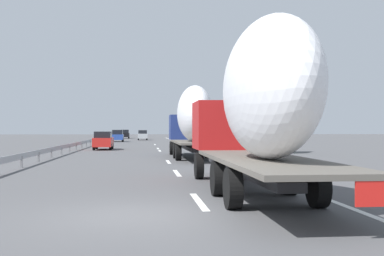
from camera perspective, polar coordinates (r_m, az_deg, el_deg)
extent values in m
plane|color=#4C4C4F|center=(51.16, -6.17, -2.37)|extent=(260.00, 260.00, 0.00)
cube|color=white|center=(13.36, 0.82, -8.73)|extent=(3.20, 0.20, 0.01)
cube|color=white|center=(21.83, -1.81, -5.38)|extent=(3.20, 0.20, 0.01)
cube|color=white|center=(29.24, -2.85, -4.04)|extent=(3.20, 0.20, 0.01)
cube|color=white|center=(44.16, -3.87, -2.72)|extent=(3.20, 0.20, 0.01)
cube|color=white|center=(49.21, -4.08, -2.45)|extent=(3.20, 0.20, 0.01)
cube|color=white|center=(61.54, -4.44, -1.98)|extent=(3.20, 0.20, 0.01)
cube|color=white|center=(56.40, -0.54, -2.15)|extent=(110.00, 0.20, 0.01)
cube|color=navy|center=(37.41, -0.75, 0.10)|extent=(2.40, 2.50, 1.90)
cube|color=black|center=(38.51, -0.90, 0.84)|extent=(0.08, 2.12, 0.80)
cube|color=#262628|center=(34.54, -0.32, -2.33)|extent=(10.71, 0.70, 0.24)
cube|color=#59544C|center=(31.63, 0.19, -1.69)|extent=(9.24, 2.50, 0.12)
ellipsoid|color=white|center=(31.18, 0.28, 1.74)|extent=(7.05, 2.20, 3.63)
cube|color=red|center=(27.17, 2.66, -2.45)|extent=(0.04, 0.56, 0.56)
cylinder|color=black|center=(37.36, -2.43, -2.40)|extent=(1.04, 0.30, 1.04)
cylinder|color=black|center=(37.55, 0.92, -2.39)|extent=(1.04, 0.30, 1.04)
cylinder|color=black|center=(32.75, -1.95, -2.72)|extent=(1.04, 0.35, 1.04)
cylinder|color=black|center=(32.97, 1.87, -2.70)|extent=(1.04, 0.35, 1.04)
cylinder|color=black|center=(30.36, -1.64, -2.92)|extent=(1.04, 0.35, 1.04)
cylinder|color=black|center=(30.60, 2.48, -2.90)|extent=(1.04, 0.35, 1.04)
cube|color=#B21919|center=(19.35, 4.07, 0.31)|extent=(2.40, 2.50, 1.90)
cube|color=black|center=(20.44, 3.54, 1.69)|extent=(0.08, 2.12, 0.80)
cube|color=#262628|center=(16.42, 5.91, -4.78)|extent=(11.18, 0.70, 0.24)
cube|color=#59544C|center=(13.43, 8.56, -3.81)|extent=(9.75, 2.50, 0.12)
ellipsoid|color=white|center=(13.02, 9.04, 4.66)|extent=(6.41, 2.20, 3.78)
cube|color=red|center=(9.14, 20.48, -7.05)|extent=(0.04, 0.56, 0.56)
cylinder|color=black|center=(19.25, 0.83, -4.54)|extent=(1.04, 0.30, 1.04)
cylinder|color=black|center=(19.62, 7.24, -4.46)|extent=(1.04, 0.30, 1.04)
cylinder|color=black|center=(14.43, 3.11, -6.02)|extent=(1.04, 0.35, 1.04)
cylinder|color=black|center=(14.93, 11.52, -5.82)|extent=(1.04, 0.35, 1.04)
cylinder|color=black|center=(12.08, 4.90, -7.18)|extent=(1.04, 0.35, 1.04)
cylinder|color=black|center=(12.68, 14.78, -6.84)|extent=(1.04, 0.35, 1.04)
cube|color=#ADB2B7|center=(87.54, -5.90, -0.95)|extent=(4.26, 1.73, 0.84)
cube|color=black|center=(87.21, -5.90, -0.47)|extent=(2.34, 1.53, 0.63)
cylinder|color=black|center=(88.87, -6.39, -1.21)|extent=(0.64, 0.22, 0.64)
cylinder|color=black|center=(88.87, -5.41, -1.21)|extent=(0.64, 0.22, 0.64)
cylinder|color=black|center=(86.23, -6.41, -1.24)|extent=(0.64, 0.22, 0.64)
cylinder|color=black|center=(86.23, -5.39, -1.24)|extent=(0.64, 0.22, 0.64)
cube|color=black|center=(101.96, -7.98, -0.83)|extent=(4.06, 1.76, 0.84)
cube|color=black|center=(101.65, -7.98, -0.40)|extent=(2.23, 1.55, 0.70)
cylinder|color=black|center=(103.25, -8.38, -1.05)|extent=(0.64, 0.22, 0.64)
cylinder|color=black|center=(103.20, -7.52, -1.05)|extent=(0.64, 0.22, 0.64)
cylinder|color=black|center=(100.74, -8.45, -1.08)|extent=(0.64, 0.22, 0.64)
cylinder|color=black|center=(100.68, -7.56, -1.08)|extent=(0.64, 0.22, 0.64)
cube|color=red|center=(47.14, -10.51, -1.66)|extent=(4.40, 1.73, 0.84)
cube|color=black|center=(46.80, -10.55, -0.78)|extent=(2.42, 1.52, 0.60)
cylinder|color=black|center=(48.57, -11.28, -2.11)|extent=(0.64, 0.22, 0.64)
cylinder|color=black|center=(48.45, -9.48, -2.11)|extent=(0.64, 0.22, 0.64)
cylinder|color=black|center=(45.86, -11.61, -2.22)|extent=(0.64, 0.22, 0.64)
cylinder|color=black|center=(45.74, -9.70, -2.23)|extent=(0.64, 0.22, 0.64)
cube|color=#28479E|center=(76.23, -8.84, -1.07)|extent=(4.29, 1.76, 0.84)
cube|color=black|center=(75.90, -8.85, -0.49)|extent=(2.36, 1.55, 0.71)
cylinder|color=black|center=(77.61, -9.37, -1.36)|extent=(0.64, 0.22, 0.64)
cylinder|color=black|center=(77.53, -8.21, -1.36)|extent=(0.64, 0.22, 0.64)
cylinder|color=black|center=(74.95, -9.49, -1.41)|extent=(0.64, 0.22, 0.64)
cylinder|color=black|center=(74.87, -8.30, -1.41)|extent=(0.64, 0.22, 0.64)
cylinder|color=gray|center=(58.78, 0.42, -0.87)|extent=(0.10, 0.10, 2.47)
cube|color=#2D569E|center=(58.78, 0.42, 0.68)|extent=(0.06, 0.90, 0.70)
cylinder|color=#472D19|center=(62.68, 6.03, -1.38)|extent=(0.39, 0.39, 1.25)
cone|color=#286B2D|center=(62.67, 6.03, 0.88)|extent=(3.29, 3.29, 3.69)
cylinder|color=#472D19|center=(71.09, 1.72, -1.07)|extent=(0.28, 0.28, 1.65)
cone|color=#194C1E|center=(71.13, 1.72, 1.86)|extent=(3.66, 3.66, 5.63)
cylinder|color=#472D19|center=(40.59, 10.04, -1.70)|extent=(0.36, 0.36, 1.77)
cone|color=#194C1E|center=(40.62, 10.04, 2.51)|extent=(3.56, 3.56, 4.19)
cube|color=#9EA0A5|center=(54.50, -12.47, -1.59)|extent=(94.00, 0.06, 0.32)
cube|color=slate|center=(26.32, -19.66, -3.83)|extent=(0.10, 0.10, 0.60)
cube|color=slate|center=(30.30, -17.82, -3.34)|extent=(0.10, 0.10, 0.60)
cube|color=slate|center=(34.30, -16.40, -2.96)|extent=(0.10, 0.10, 0.60)
cube|color=slate|center=(38.32, -15.29, -2.67)|extent=(0.10, 0.10, 0.60)
cube|color=slate|center=(42.36, -14.38, -2.42)|extent=(0.10, 0.10, 0.60)
cube|color=slate|center=(46.40, -13.63, -2.22)|extent=(0.10, 0.10, 0.60)
cube|color=slate|center=(50.45, -13.01, -2.05)|extent=(0.10, 0.10, 0.60)
cube|color=slate|center=(54.50, -12.47, -1.91)|extent=(0.10, 0.10, 0.60)
cube|color=slate|center=(58.56, -12.01, -1.79)|extent=(0.10, 0.10, 0.60)
cube|color=slate|center=(62.63, -11.61, -1.68)|extent=(0.10, 0.10, 0.60)
cube|color=slate|center=(66.69, -11.26, -1.58)|extent=(0.10, 0.10, 0.60)
cube|color=slate|center=(70.76, -10.95, -1.50)|extent=(0.10, 0.10, 0.60)
cube|color=slate|center=(74.83, -10.67, -1.42)|extent=(0.10, 0.10, 0.60)
cube|color=slate|center=(78.91, -10.43, -1.36)|extent=(0.10, 0.10, 0.60)
cube|color=slate|center=(82.98, -10.20, -1.30)|extent=(0.10, 0.10, 0.60)
cube|color=slate|center=(87.06, -10.00, -1.24)|extent=(0.10, 0.10, 0.60)
cube|color=slate|center=(91.13, -9.81, -1.19)|extent=(0.10, 0.10, 0.60)
cube|color=slate|center=(95.21, -9.64, -1.14)|extent=(0.10, 0.10, 0.60)
cube|color=slate|center=(99.29, -9.49, -1.10)|extent=(0.10, 0.10, 0.60)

